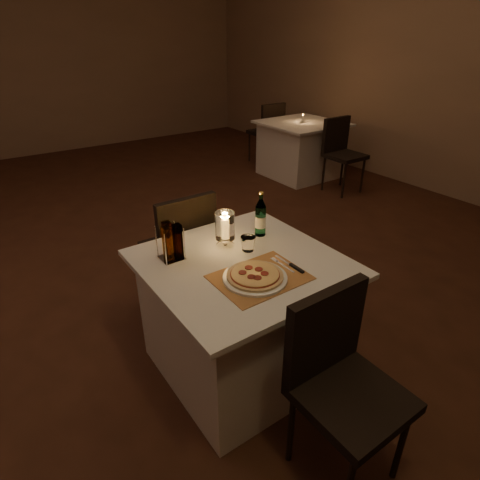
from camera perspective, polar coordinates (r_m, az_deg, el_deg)
floor at (r=3.09m, az=-12.88°, el=-9.71°), size 8.00×10.00×0.02m
wall_back at (r=7.41m, az=-30.96°, el=21.49°), size 8.00×0.02×3.00m
main_table at (r=2.34m, az=0.29°, el=-10.78°), size 1.00×1.00×0.74m
chair_near at (r=1.84m, az=13.88°, el=-17.54°), size 0.42×0.42×0.90m
chair_far at (r=2.77m, az=-8.26°, el=-0.26°), size 0.42×0.42×0.90m
placemat at (r=2.00m, az=2.82°, el=-5.32°), size 0.45×0.34×0.00m
plate at (r=1.98m, az=2.14°, el=-5.38°), size 0.32×0.32×0.01m
pizza at (r=1.97m, az=2.14°, el=-4.99°), size 0.28×0.28×0.02m
fork at (r=2.11m, az=5.83°, el=-3.41°), size 0.02×0.18×0.00m
knife at (r=2.09m, az=7.64°, el=-3.75°), size 0.02×0.22×0.01m
tumbler at (r=2.22m, az=1.15°, el=-0.51°), size 0.08×0.08×0.08m
water_bottle at (r=2.37m, az=2.93°, el=3.14°), size 0.07×0.07×0.27m
hurricane_candle at (r=2.23m, az=-2.15°, el=1.87°), size 0.11×0.11×0.21m
cruet_caddy at (r=2.14m, az=-9.77°, el=-0.44°), size 0.12×0.12×0.21m
neighbor_table_right at (r=5.77m, az=8.59°, el=12.67°), size 1.00×1.00×0.74m
neighbor_chair_ra at (r=5.25m, az=14.12°, el=12.66°), size 0.42×0.42×0.90m
neighbor_chair_rb at (r=6.26m, az=4.12°, el=15.69°), size 0.42×0.42×0.90m
neighbor_candle_right at (r=5.68m, az=8.89°, el=16.70°), size 0.03×0.03×0.11m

